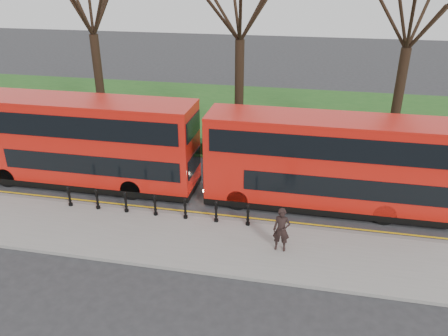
% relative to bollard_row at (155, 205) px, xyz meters
% --- Properties ---
extents(ground, '(120.00, 120.00, 0.00)m').
position_rel_bollard_row_xyz_m(ground, '(-0.04, 1.35, -0.65)').
color(ground, '#28282B').
rests_on(ground, ground).
extents(pavement, '(60.00, 4.00, 0.15)m').
position_rel_bollard_row_xyz_m(pavement, '(-0.04, -1.65, -0.58)').
color(pavement, gray).
rests_on(pavement, ground).
extents(kerb, '(60.00, 0.25, 0.16)m').
position_rel_bollard_row_xyz_m(kerb, '(-0.04, 0.35, -0.58)').
color(kerb, slate).
rests_on(kerb, ground).
extents(grass_verge, '(60.00, 18.00, 0.06)m').
position_rel_bollard_row_xyz_m(grass_verge, '(-0.04, 16.35, -0.62)').
color(grass_verge, '#1F4E1A').
rests_on(grass_verge, ground).
extents(hedge, '(60.00, 0.90, 0.80)m').
position_rel_bollard_row_xyz_m(hedge, '(-0.04, 8.15, -0.25)').
color(hedge, black).
rests_on(hedge, ground).
extents(yellow_line_outer, '(60.00, 0.10, 0.01)m').
position_rel_bollard_row_xyz_m(yellow_line_outer, '(-0.04, 0.65, -0.64)').
color(yellow_line_outer, yellow).
rests_on(yellow_line_outer, ground).
extents(yellow_line_inner, '(60.00, 0.10, 0.01)m').
position_rel_bollard_row_xyz_m(yellow_line_inner, '(-0.04, 0.85, -0.64)').
color(yellow_line_inner, yellow).
rests_on(yellow_line_inner, ground).
extents(tree_left, '(7.70, 7.70, 12.04)m').
position_rel_bollard_row_xyz_m(tree_left, '(-8.04, 11.35, 8.10)').
color(tree_left, black).
rests_on(tree_left, ground).
extents(tree_mid, '(7.65, 7.65, 11.96)m').
position_rel_bollard_row_xyz_m(tree_mid, '(1.96, 11.35, 8.05)').
color(tree_mid, black).
rests_on(tree_mid, ground).
extents(tree_right, '(7.44, 7.44, 11.63)m').
position_rel_bollard_row_xyz_m(tree_right, '(11.96, 11.35, 7.81)').
color(tree_right, black).
rests_on(tree_right, ground).
extents(bollard_row, '(8.87, 0.15, 1.00)m').
position_rel_bollard_row_xyz_m(bollard_row, '(0.00, 0.00, 0.00)').
color(bollard_row, black).
rests_on(bollard_row, pavement).
extents(bus_lead, '(11.81, 2.71, 4.70)m').
position_rel_bollard_row_xyz_m(bus_lead, '(-4.71, 2.67, 1.72)').
color(bus_lead, red).
rests_on(bus_lead, ground).
extents(bus_rear, '(11.37, 2.61, 4.52)m').
position_rel_bollard_row_xyz_m(bus_rear, '(7.62, 2.72, 1.63)').
color(bus_rear, red).
rests_on(bus_rear, ground).
extents(pedestrian, '(0.70, 0.46, 1.89)m').
position_rel_bollard_row_xyz_m(pedestrian, '(5.96, -1.59, 0.45)').
color(pedestrian, black).
rests_on(pedestrian, pavement).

